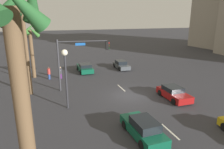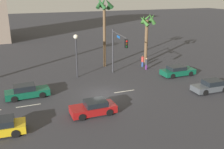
{
  "view_description": "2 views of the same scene",
  "coord_description": "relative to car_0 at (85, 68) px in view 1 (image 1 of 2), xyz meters",
  "views": [
    {
      "loc": [
        -19.16,
        8.39,
        8.25
      ],
      "look_at": [
        1.7,
        1.42,
        2.01
      ],
      "focal_mm": 33.11,
      "sensor_mm": 36.0,
      "label": 1
    },
    {
      "loc": [
        -8.4,
        -24.0,
        10.59
      ],
      "look_at": [
        1.42,
        1.04,
        1.77
      ],
      "focal_mm": 41.24,
      "sensor_mm": 36.0,
      "label": 2
    }
  ],
  "objects": [
    {
      "name": "ground_plane",
      "position": [
        -11.21,
        -2.62,
        -0.6
      ],
      "size": [
        220.0,
        220.0,
        0.0
      ],
      "primitive_type": "plane",
      "color": "#333338"
    },
    {
      "name": "lane_stripe_2",
      "position": [
        -18.87,
        -2.62,
        -0.6
      ],
      "size": [
        2.31,
        0.14,
        0.01
      ],
      "primitive_type": "cube",
      "color": "silver",
      "rests_on": "ground_plane"
    },
    {
      "name": "lane_stripe_3",
      "position": [
        -8.75,
        -2.62,
        -0.6
      ],
      "size": [
        2.41,
        0.14,
        0.01
      ],
      "primitive_type": "cube",
      "color": "silver",
      "rests_on": "ground_plane"
    },
    {
      "name": "car_0",
      "position": [
        0.0,
        0.0,
        0.0
      ],
      "size": [
        4.44,
        1.97,
        1.28
      ],
      "color": "#0F5138",
      "rests_on": "ground_plane"
    },
    {
      "name": "car_1",
      "position": [
        -13.51,
        -6.55,
        -0.0
      ],
      "size": [
        4.05,
        1.9,
        1.28
      ],
      "color": "maroon",
      "rests_on": "ground_plane"
    },
    {
      "name": "car_3",
      "position": [
        -18.82,
        -0.41,
        0.03
      ],
      "size": [
        4.46,
        1.91,
        1.39
      ],
      "color": "#0F5138",
      "rests_on": "ground_plane"
    },
    {
      "name": "car_5",
      "position": [
        0.13,
        -6.01,
        -0.01
      ],
      "size": [
        4.16,
        1.83,
        1.28
      ],
      "color": "#474C51",
      "rests_on": "ground_plane"
    },
    {
      "name": "traffic_signal",
      "position": [
        -7.57,
        2.27,
        3.41
      ],
      "size": [
        0.85,
        5.84,
        5.82
      ],
      "color": "#38383D",
      "rests_on": "ground_plane"
    },
    {
      "name": "streetlamp",
      "position": [
        -12.34,
        4.08,
        3.3
      ],
      "size": [
        0.56,
        0.56,
        5.49
      ],
      "color": "#2D2D33",
      "rests_on": "ground_plane"
    },
    {
      "name": "pedestrian_0",
      "position": [
        -2.29,
        5.35,
        0.27
      ],
      "size": [
        0.54,
        0.54,
        1.68
      ],
      "color": "#2D478C",
      "rests_on": "ground_plane"
    },
    {
      "name": "pedestrian_1",
      "position": [
        -2.5,
        3.84,
        0.26
      ],
      "size": [
        0.4,
        0.4,
        1.65
      ],
      "color": "#59266B",
      "rests_on": "ground_plane"
    },
    {
      "name": "palm_tree_0",
      "position": [
        -7.42,
        7.4,
        6.71
      ],
      "size": [
        2.61,
        2.61,
        9.82
      ],
      "color": "brown",
      "rests_on": "ground_plane"
    },
    {
      "name": "palm_tree_1",
      "position": [
        -0.73,
        7.21,
        4.7
      ],
      "size": [
        2.6,
        2.61,
        7.66
      ],
      "color": "brown",
      "rests_on": "ground_plane"
    },
    {
      "name": "palm_tree_2",
      "position": [
        -23.42,
        6.61,
        5.73
      ],
      "size": [
        2.45,
        2.35,
        9.49
      ],
      "color": "brown",
      "rests_on": "ground_plane"
    }
  ]
}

